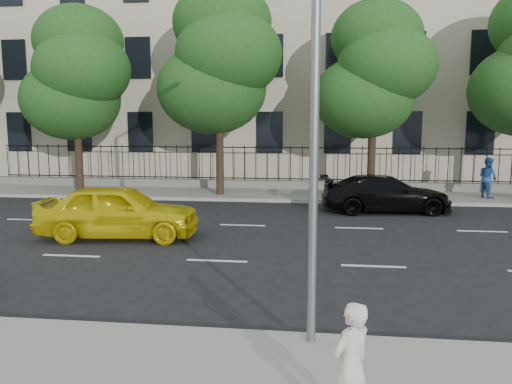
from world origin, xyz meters
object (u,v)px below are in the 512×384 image
at_px(yellow_taxi, 119,211).
at_px(black_sedan, 386,194).
at_px(street_light, 316,22).
at_px(woman_near, 351,367).

xyz_separation_m(yellow_taxi, black_sedan, (8.82, 5.55, -0.10)).
bearing_deg(black_sedan, street_light, 161.25).
distance_m(street_light, black_sedan, 13.09).
bearing_deg(woman_near, yellow_taxi, -98.89).
xyz_separation_m(street_light, yellow_taxi, (-6.04, 6.46, -4.31)).
bearing_deg(street_light, yellow_taxi, 133.07).
bearing_deg(yellow_taxi, street_light, -142.56).
relative_size(street_light, woman_near, 5.36).
height_order(yellow_taxi, black_sedan, yellow_taxi).
bearing_deg(woman_near, black_sedan, -142.88).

